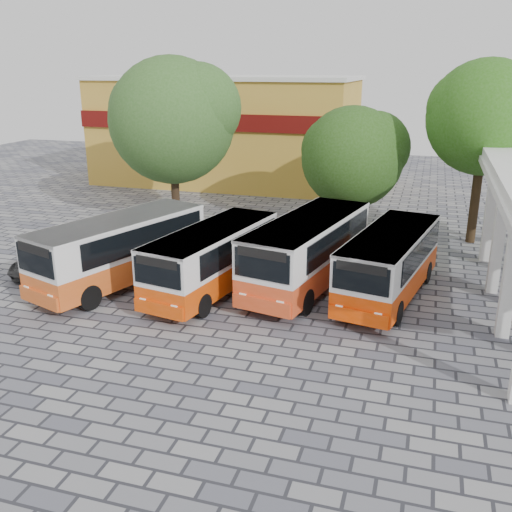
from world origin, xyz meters
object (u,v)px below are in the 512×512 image
(bus_far_left, at_px, (120,247))
(parked_car, at_px, (51,259))
(bus_centre_left, at_px, (213,256))
(bus_far_right, at_px, (390,260))
(bus_centre_right, at_px, (308,248))

(bus_far_left, relative_size, parked_car, 2.02)
(bus_far_left, height_order, bus_centre_left, bus_far_left)
(bus_centre_left, xyz_separation_m, bus_far_right, (7.06, 1.47, 0.02))
(bus_centre_left, xyz_separation_m, bus_centre_right, (3.65, 1.65, 0.16))
(bus_far_right, bearing_deg, bus_far_left, -159.58)
(parked_car, bearing_deg, bus_far_right, 7.31)
(bus_far_left, height_order, bus_far_right, bus_far_left)
(bus_far_left, distance_m, bus_centre_left, 4.10)
(parked_car, bearing_deg, bus_centre_left, 1.51)
(bus_centre_right, bearing_deg, bus_far_right, 8.72)
(bus_centre_left, bearing_deg, bus_centre_right, 34.77)
(bus_far_left, xyz_separation_m, bus_centre_right, (7.74, 2.00, 0.04))
(bus_centre_left, height_order, bus_centre_right, bus_centre_right)
(bus_centre_left, bearing_deg, bus_far_left, -164.49)
(bus_centre_right, distance_m, bus_far_right, 3.41)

